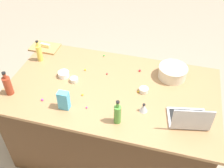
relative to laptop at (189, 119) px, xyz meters
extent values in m
plane|color=gray|center=(0.69, -0.24, -0.95)|extent=(12.00, 12.00, 0.00)
cube|color=#4C331E|center=(0.69, -0.24, -0.51)|extent=(1.85, 1.03, 0.87)
cube|color=#9E754C|center=(0.69, -0.24, -0.06)|extent=(1.91, 1.09, 0.03)
cube|color=#B7B7BC|center=(0.01, -0.04, -0.04)|extent=(0.35, 0.28, 0.02)
cube|color=black|center=(0.01, -0.05, -0.03)|extent=(0.30, 0.21, 0.00)
cube|color=#B7B7BC|center=(-0.02, 0.08, 0.07)|extent=(0.30, 0.07, 0.20)
cube|color=#333842|center=(-0.01, 0.07, 0.07)|extent=(0.26, 0.06, 0.18)
cylinder|color=beige|center=(0.18, -0.54, 0.01)|extent=(0.26, 0.26, 0.11)
cylinder|color=black|center=(0.18, -0.54, 0.01)|extent=(0.21, 0.21, 0.10)
torus|color=beige|center=(0.18, -0.54, 0.06)|extent=(0.27, 0.27, 0.02)
cylinder|color=#4C8C38|center=(0.54, 0.13, 0.04)|extent=(0.06, 0.06, 0.17)
cylinder|color=#4C8C38|center=(0.54, 0.13, 0.14)|extent=(0.02, 0.02, 0.05)
cylinder|color=black|center=(0.54, 0.13, 0.17)|extent=(0.03, 0.03, 0.01)
cylinder|color=#DBC64C|center=(1.51, -0.46, 0.04)|extent=(0.06, 0.06, 0.17)
cylinder|color=#DBC64C|center=(1.51, -0.46, 0.15)|extent=(0.02, 0.02, 0.05)
cylinder|color=black|center=(1.51, -0.46, 0.18)|extent=(0.03, 0.03, 0.01)
cylinder|color=maroon|center=(1.54, 0.06, 0.04)|extent=(0.07, 0.07, 0.17)
cylinder|color=maroon|center=(1.54, 0.06, 0.15)|extent=(0.03, 0.03, 0.05)
cylinder|color=black|center=(1.54, 0.06, 0.18)|extent=(0.03, 0.03, 0.01)
cube|color=#AD7F4C|center=(1.57, -0.68, -0.04)|extent=(0.31, 0.20, 0.02)
cube|color=#F4E58C|center=(1.56, -0.68, -0.01)|extent=(0.11, 0.05, 0.04)
cylinder|color=beige|center=(1.05, -0.23, -0.03)|extent=(0.08, 0.08, 0.04)
cylinder|color=beige|center=(0.40, -0.26, -0.03)|extent=(0.08, 0.08, 0.04)
cylinder|color=white|center=(1.18, -0.28, -0.02)|extent=(0.10, 0.10, 0.05)
cone|color=#B2B2B7|center=(0.36, -0.04, -0.01)|extent=(0.07, 0.07, 0.07)
cylinder|color=black|center=(0.36, -0.04, 0.03)|extent=(0.02, 0.02, 0.01)
cube|color=#4CA5CC|center=(1.01, 0.10, 0.04)|extent=(0.09, 0.06, 0.17)
sphere|color=yellow|center=(1.01, -0.42, -0.04)|extent=(0.02, 0.02, 0.02)
sphere|color=red|center=(0.49, -0.54, -0.04)|extent=(0.02, 0.02, 0.02)
sphere|color=#CC3399|center=(1.23, 0.07, -0.04)|extent=(0.02, 0.02, 0.02)
sphere|color=yellow|center=(0.45, -0.24, -0.04)|extent=(0.02, 0.02, 0.02)
sphere|color=#CC3399|center=(1.08, -0.28, -0.04)|extent=(0.02, 0.02, 0.02)
sphere|color=green|center=(0.90, -0.70, -0.04)|extent=(0.02, 0.02, 0.02)
sphere|color=#CC3399|center=(0.83, 0.06, -0.04)|extent=(0.01, 0.01, 0.01)
sphere|color=red|center=(0.78, -0.42, -0.04)|extent=(0.01, 0.01, 0.01)
sphere|color=yellow|center=(0.91, -0.08, -0.04)|extent=(0.02, 0.02, 0.02)
camera|label=1|loc=(0.23, 1.47, 1.56)|focal=42.15mm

